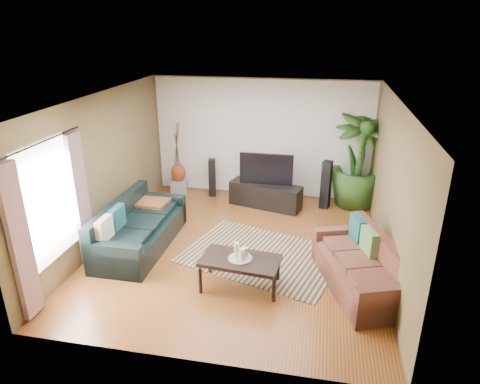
% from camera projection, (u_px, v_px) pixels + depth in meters
% --- Properties ---
extents(floor, '(5.50, 5.50, 0.00)m').
position_uv_depth(floor, '(238.00, 250.00, 7.71)').
color(floor, brown).
rests_on(floor, ground).
extents(ceiling, '(5.50, 5.50, 0.00)m').
position_uv_depth(ceiling, '(238.00, 99.00, 6.70)').
color(ceiling, white).
rests_on(ceiling, ground).
extents(wall_back, '(5.00, 0.00, 5.00)m').
position_uv_depth(wall_back, '(261.00, 139.00, 9.71)').
color(wall_back, brown).
rests_on(wall_back, ground).
extents(wall_front, '(5.00, 0.00, 5.00)m').
position_uv_depth(wall_front, '(189.00, 265.00, 4.70)').
color(wall_front, brown).
rests_on(wall_front, ground).
extents(wall_left, '(0.00, 5.50, 5.50)m').
position_uv_depth(wall_left, '(101.00, 171.00, 7.65)').
color(wall_left, brown).
rests_on(wall_left, ground).
extents(wall_right, '(0.00, 5.50, 5.50)m').
position_uv_depth(wall_right, '(392.00, 190.00, 6.76)').
color(wall_right, brown).
rests_on(wall_right, ground).
extents(backwall_panel, '(4.90, 0.00, 4.90)m').
position_uv_depth(backwall_panel, '(261.00, 139.00, 9.70)').
color(backwall_panel, white).
rests_on(backwall_panel, ground).
extents(window_pane, '(0.00, 1.80, 1.80)m').
position_uv_depth(window_pane, '(48.00, 203.00, 6.17)').
color(window_pane, white).
rests_on(window_pane, ground).
extents(curtain_near, '(0.08, 0.35, 2.20)m').
position_uv_depth(curtain_near, '(20.00, 243.00, 5.58)').
color(curtain_near, gray).
rests_on(curtain_near, ground).
extents(curtain_far, '(0.08, 0.35, 2.20)m').
position_uv_depth(curtain_far, '(81.00, 199.00, 6.94)').
color(curtain_far, gray).
rests_on(curtain_far, ground).
extents(curtain_rod, '(0.03, 1.90, 0.03)m').
position_uv_depth(curtain_rod, '(40.00, 143.00, 5.83)').
color(curtain_rod, black).
rests_on(curtain_rod, ground).
extents(sofa_left, '(0.99, 2.28, 0.85)m').
position_uv_depth(sofa_left, '(140.00, 225.00, 7.70)').
color(sofa_left, black).
rests_on(sofa_left, floor).
extents(sofa_right, '(1.46, 2.09, 0.85)m').
position_uv_depth(sofa_right, '(359.00, 264.00, 6.48)').
color(sofa_right, brown).
rests_on(sofa_right, floor).
extents(area_rug, '(3.04, 2.54, 0.01)m').
position_uv_depth(area_rug, '(261.00, 255.00, 7.53)').
color(area_rug, tan).
rests_on(area_rug, floor).
extents(coffee_table, '(1.25, 0.77, 0.49)m').
position_uv_depth(coffee_table, '(240.00, 273.00, 6.58)').
color(coffee_table, black).
rests_on(coffee_table, floor).
extents(candle_tray, '(0.37, 0.37, 0.02)m').
position_uv_depth(candle_tray, '(240.00, 258.00, 6.49)').
color(candle_tray, '#999893').
rests_on(candle_tray, coffee_table).
extents(candle_tall, '(0.08, 0.08, 0.24)m').
position_uv_depth(candle_tall, '(237.00, 250.00, 6.48)').
color(candle_tall, white).
rests_on(candle_tall, candle_tray).
extents(candle_mid, '(0.08, 0.08, 0.18)m').
position_uv_depth(candle_mid, '(242.00, 254.00, 6.40)').
color(candle_mid, white).
rests_on(candle_mid, candle_tray).
extents(candle_short, '(0.08, 0.08, 0.15)m').
position_uv_depth(candle_short, '(245.00, 252.00, 6.50)').
color(candle_short, beige).
rests_on(candle_short, candle_tray).
extents(tv_stand, '(1.65, 0.86, 0.53)m').
position_uv_depth(tv_stand, '(266.00, 195.00, 9.43)').
color(tv_stand, black).
rests_on(tv_stand, floor).
extents(television, '(1.16, 0.06, 0.69)m').
position_uv_depth(television, '(266.00, 169.00, 9.22)').
color(television, black).
rests_on(television, tv_stand).
extents(speaker_left, '(0.19, 0.21, 0.89)m').
position_uv_depth(speaker_left, '(212.00, 178.00, 9.95)').
color(speaker_left, black).
rests_on(speaker_left, floor).
extents(speaker_right, '(0.24, 0.26, 1.07)m').
position_uv_depth(speaker_right, '(326.00, 185.00, 9.27)').
color(speaker_right, black).
rests_on(speaker_right, floor).
extents(potted_plant, '(1.44, 1.44, 2.07)m').
position_uv_depth(potted_plant, '(358.00, 161.00, 9.21)').
color(potted_plant, '#234717').
rests_on(potted_plant, floor).
extents(plant_pot, '(0.38, 0.38, 0.30)m').
position_uv_depth(plant_pot, '(354.00, 199.00, 9.54)').
color(plant_pot, black).
rests_on(plant_pot, floor).
extents(pedestal, '(0.43, 0.43, 0.37)m').
position_uv_depth(pedestal, '(179.00, 187.00, 10.10)').
color(pedestal, gray).
rests_on(pedestal, floor).
extents(vase, '(0.34, 0.34, 0.47)m').
position_uv_depth(vase, '(178.00, 173.00, 9.97)').
color(vase, maroon).
rests_on(vase, pedestal).
extents(side_table, '(0.60, 0.60, 0.59)m').
position_uv_depth(side_table, '(154.00, 214.00, 8.42)').
color(side_table, brown).
rests_on(side_table, floor).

